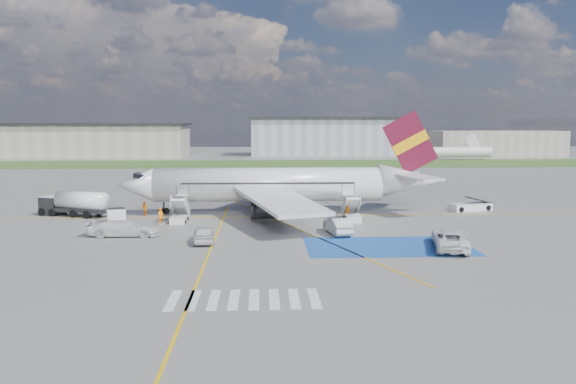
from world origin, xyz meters
The scene contains 23 objects.
ground centered at (0.00, 0.00, 0.00)m, with size 400.00×400.00×0.00m, color #60605E.
grass_strip centered at (0.00, 95.00, 0.01)m, with size 400.00×30.00×0.01m, color #2D4C1E.
taxiway_line_main centered at (0.00, 12.00, 0.01)m, with size 120.00×0.20×0.01m, color gold.
taxiway_line_cross centered at (-5.00, -10.00, 0.01)m, with size 0.20×60.00×0.01m, color gold.
taxiway_line_diag centered at (0.00, 12.00, 0.01)m, with size 0.20×60.00×0.01m, color gold.
staging_box centered at (10.00, -4.00, 0.01)m, with size 14.00×8.00×0.01m, color #194898.
crosswalk centered at (-1.80, -18.00, 0.01)m, with size 9.00×4.00×0.01m.
terminal_west centered at (-55.00, 130.00, 5.00)m, with size 60.00×22.00×10.00m, color gray.
terminal_centre centered at (20.00, 135.00, 6.00)m, with size 48.00×18.00×12.00m, color gray.
terminal_east centered at (75.00, 128.00, 4.00)m, with size 40.00×16.00×8.00m, color gray.
airliner centered at (1.51, 14.00, 3.39)m, with size 36.81×32.95×11.92m.
airstairs_fwd centered at (-9.50, 8.70, 0.62)m, with size 1.90×5.20×3.60m.
airstairs_aft centered at (9.00, 8.70, 0.62)m, with size 1.90×5.20×3.60m.
fuel_tanker centered at (-21.85, 13.24, 1.18)m, with size 8.46×5.01×2.82m.
gpu_cart centered at (-16.15, 8.99, 0.69)m, with size 2.12×1.71×1.54m.
belt_loader centered at (24.41, 15.22, 0.42)m, with size 5.79×3.37×1.67m.
car_silver_a centered at (-5.84, -1.68, 0.77)m, with size 1.81×4.51×1.54m, color silver.
car_silver_b centered at (6.44, 1.56, 0.78)m, with size 1.65×4.74×1.56m, color #ACAFB4.
van_white_a centered at (15.02, -4.95, 1.06)m, with size 2.62×5.67×2.13m, color silver.
van_white_b centered at (-13.55, 1.41, 0.97)m, with size 2.02×4.97×1.95m, color silver.
crew_fwd centered at (-11.15, 7.20, 0.90)m, with size 0.65×0.43×1.79m, color orange.
crew_nose centered at (-14.00, 12.92, 0.80)m, with size 0.78×0.61×1.60m, color orange.
crew_aft centered at (8.56, 9.48, 0.82)m, with size 0.96×0.40×1.64m, color orange.
Camera 1 is at (-0.68, -50.42, 10.42)m, focal length 35.00 mm.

